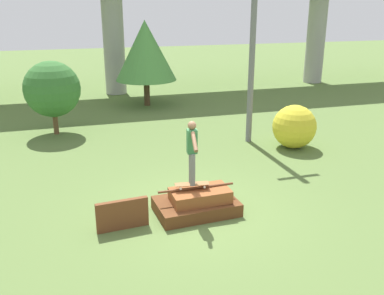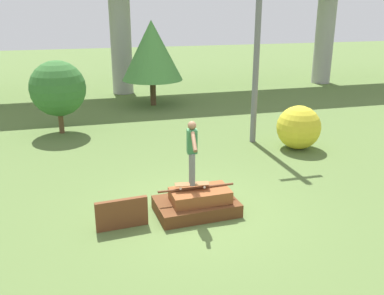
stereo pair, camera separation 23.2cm
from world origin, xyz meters
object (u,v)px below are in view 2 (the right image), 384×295
at_px(bush_yellow_flowering, 299,127).
at_px(utility_pole, 257,42).
at_px(skateboard, 192,184).
at_px(tree_behind_left, 152,51).
at_px(tree_behind_right, 58,89).
at_px(skater, 192,149).

bearing_deg(bush_yellow_flowering, utility_pole, 136.59).
height_order(skateboard, bush_yellow_flowering, bush_yellow_flowering).
relative_size(tree_behind_left, tree_behind_right, 1.45).
bearing_deg(skateboard, skater, 90.00).
bearing_deg(tree_behind_left, bush_yellow_flowering, -65.36).
height_order(tree_behind_right, bush_yellow_flowering, tree_behind_right).
bearing_deg(tree_behind_left, tree_behind_right, -138.42).
distance_m(skater, utility_pole, 6.14).
height_order(tree_behind_left, bush_yellow_flowering, tree_behind_left).
bearing_deg(tree_behind_right, skater, -68.21).
xyz_separation_m(skateboard, skater, (0.00, 0.00, 0.86)).
bearing_deg(utility_pole, skateboard, -126.70).
distance_m(skater, bush_yellow_flowering, 5.95).
relative_size(skateboard, tree_behind_left, 0.20).
relative_size(utility_pole, tree_behind_right, 2.44).
bearing_deg(skater, skateboard, -90.00).
bearing_deg(skater, tree_behind_right, 111.79).
height_order(utility_pole, tree_behind_right, utility_pole).
relative_size(skateboard, utility_pole, 0.12).
xyz_separation_m(utility_pole, bush_yellow_flowering, (1.16, -1.09, -2.70)).
height_order(skater, utility_pole, utility_pole).
bearing_deg(tree_behind_right, bush_yellow_flowering, -27.31).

